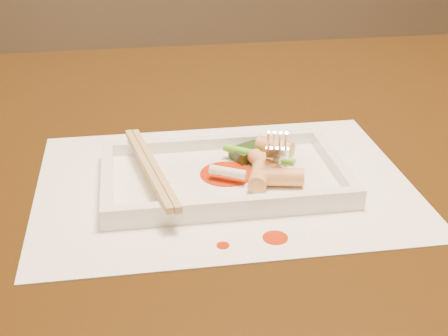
{
  "coord_description": "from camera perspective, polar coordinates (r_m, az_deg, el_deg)",
  "views": [
    {
      "loc": [
        -0.11,
        -0.69,
        1.07
      ],
      "look_at": [
        -0.02,
        -0.1,
        0.77
      ],
      "focal_mm": 50.0,
      "sensor_mm": 36.0,
      "label": 1
    }
  ],
  "objects": [
    {
      "name": "plate_rim_far",
      "position": [
        0.74,
        -0.91,
        2.36
      ],
      "size": [
        0.26,
        0.01,
        0.01
      ],
      "primitive_type": "cube",
      "color": "white",
      "rests_on": "plate_base"
    },
    {
      "name": "rice_cake_3",
      "position": [
        0.65,
        3.23,
        -0.78
      ],
      "size": [
        0.03,
        0.05,
        0.02
      ],
      "primitive_type": "cylinder",
      "rotation": [
        1.57,
        0.0,
        2.83
      ],
      "color": "#EEB96F",
      "rests_on": "plate_base"
    },
    {
      "name": "fork",
      "position": [
        0.67,
        5.7,
        5.99
      ],
      "size": [
        0.09,
        0.1,
        0.14
      ],
      "primitive_type": null,
      "color": "silver",
      "rests_on": "plate_base"
    },
    {
      "name": "rice_cake_0",
      "position": [
        0.68,
        3.76,
        0.35
      ],
      "size": [
        0.03,
        0.05,
        0.02
      ],
      "primitive_type": "cylinder",
      "rotation": [
        1.57,
        0.0,
        0.3
      ],
      "color": "#EEB96F",
      "rests_on": "plate_base"
    },
    {
      "name": "veg_piece",
      "position": [
        0.71,
        2.28,
        1.46
      ],
      "size": [
        0.05,
        0.04,
        0.01
      ],
      "primitive_type": "cube",
      "rotation": [
        0.0,
        0.0,
        0.47
      ],
      "color": "black",
      "rests_on": "plate_base"
    },
    {
      "name": "rice_cake_2",
      "position": [
        0.7,
        4.68,
        1.9
      ],
      "size": [
        0.04,
        0.04,
        0.02
      ],
      "primitive_type": "cylinder",
      "rotation": [
        1.57,
        0.0,
        0.9
      ],
      "color": "#EEB96F",
      "rests_on": "plate_base"
    },
    {
      "name": "plate_rim_right",
      "position": [
        0.7,
        10.11,
        0.5
      ],
      "size": [
        0.01,
        0.14,
        0.01
      ],
      "primitive_type": "cube",
      "color": "white",
      "rests_on": "plate_base"
    },
    {
      "name": "scallion_green",
      "position": [
        0.69,
        3.18,
        1.21
      ],
      "size": [
        0.07,
        0.06,
        0.01
      ],
      "primitive_type": "cylinder",
      "rotation": [
        1.57,
        0.0,
        0.93
      ],
      "color": "#47A61A",
      "rests_on": "plate_base"
    },
    {
      "name": "plate_rim_left",
      "position": [
        0.66,
        -10.64,
        -0.99
      ],
      "size": [
        0.01,
        0.14,
        0.01
      ],
      "primitive_type": "cube",
      "color": "white",
      "rests_on": "plate_base"
    },
    {
      "name": "sauce_splatter_b",
      "position": [
        0.57,
        -0.09,
        -7.09
      ],
      "size": [
        0.01,
        0.01,
        0.0
      ],
      "primitive_type": "cylinder",
      "color": "#B42405",
      "rests_on": "placemat"
    },
    {
      "name": "sauce_blob_0",
      "position": [
        0.68,
        0.25,
        -0.53
      ],
      "size": [
        0.06,
        0.06,
        0.0
      ],
      "primitive_type": "cylinder",
      "color": "#B42405",
      "rests_on": "plate_base"
    },
    {
      "name": "rice_cake_1",
      "position": [
        0.65,
        5.26,
        -0.82
      ],
      "size": [
        0.05,
        0.03,
        0.02
      ],
      "primitive_type": "cylinder",
      "rotation": [
        1.57,
        0.0,
        1.39
      ],
      "color": "#EEB96F",
      "rests_on": "plate_base"
    },
    {
      "name": "chopstick_b",
      "position": [
        0.66,
        -6.38,
        0.13
      ],
      "size": [
        0.04,
        0.19,
        0.01
      ],
      "primitive_type": "cube",
      "rotation": [
        0.0,
        0.0,
        0.18
      ],
      "color": "tan",
      "rests_on": "plate_rim_near"
    },
    {
      "name": "plate_rim_near",
      "position": [
        0.61,
        1.1,
        -3.37
      ],
      "size": [
        0.26,
        0.01,
        0.01
      ],
      "primitive_type": "cube",
      "color": "white",
      "rests_on": "plate_base"
    },
    {
      "name": "placemat",
      "position": [
        0.68,
        0.0,
        -1.42
      ],
      "size": [
        0.4,
        0.3,
        0.0
      ],
      "primitive_type": "cube",
      "color": "white",
      "rests_on": "table"
    },
    {
      "name": "table",
      "position": [
        0.82,
        0.17,
        -4.26
      ],
      "size": [
        1.4,
        0.9,
        0.75
      ],
      "color": "black",
      "rests_on": "ground"
    },
    {
      "name": "plate_base",
      "position": [
        0.67,
        0.0,
        -1.06
      ],
      "size": [
        0.26,
        0.16,
        0.01
      ],
      "primitive_type": "cube",
      "color": "white",
      "rests_on": "placemat"
    },
    {
      "name": "scallion_white",
      "position": [
        0.65,
        0.36,
        -0.38
      ],
      "size": [
        0.04,
        0.03,
        0.01
      ],
      "primitive_type": "cylinder",
      "rotation": [
        1.57,
        0.0,
        1.05
      ],
      "color": "#EAEACC",
      "rests_on": "plate_base"
    },
    {
      "name": "chopstick_a",
      "position": [
        0.66,
        -7.07,
        0.08
      ],
      "size": [
        0.04,
        0.19,
        0.01
      ],
      "primitive_type": "cube",
      "rotation": [
        0.0,
        0.0,
        0.18
      ],
      "color": "tan",
      "rests_on": "plate_rim_near"
    },
    {
      "name": "sauce_splatter_a",
      "position": [
        0.58,
        4.71,
        -6.36
      ],
      "size": [
        0.02,
        0.02,
        0.0
      ],
      "primitive_type": "cylinder",
      "color": "#B42405",
      "rests_on": "placemat"
    }
  ]
}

